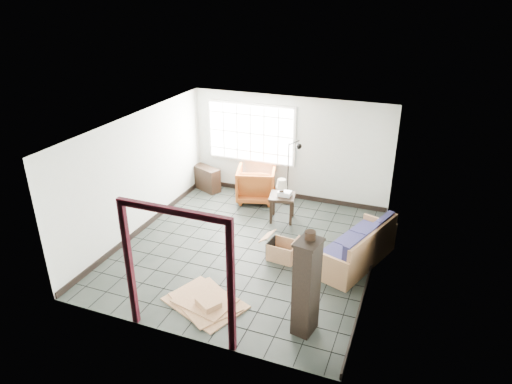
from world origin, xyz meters
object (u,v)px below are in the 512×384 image
at_px(futon_sofa, 359,250).
at_px(armchair, 256,182).
at_px(side_table, 282,200).
at_px(tall_shelf, 306,287).

distance_m(futon_sofa, armchair, 3.53).
bearing_deg(side_table, tall_shelf, -66.39).
distance_m(armchair, side_table, 1.23).
relative_size(futon_sofa, tall_shelf, 1.29).
bearing_deg(side_table, armchair, 139.83).
xyz_separation_m(armchair, tall_shelf, (2.43, -4.20, 0.34)).
bearing_deg(armchair, futon_sofa, 129.78).
bearing_deg(futon_sofa, tall_shelf, -82.69).
xyz_separation_m(futon_sofa, side_table, (-1.96, 1.21, 0.20)).
xyz_separation_m(side_table, tall_shelf, (1.49, -3.41, 0.31)).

